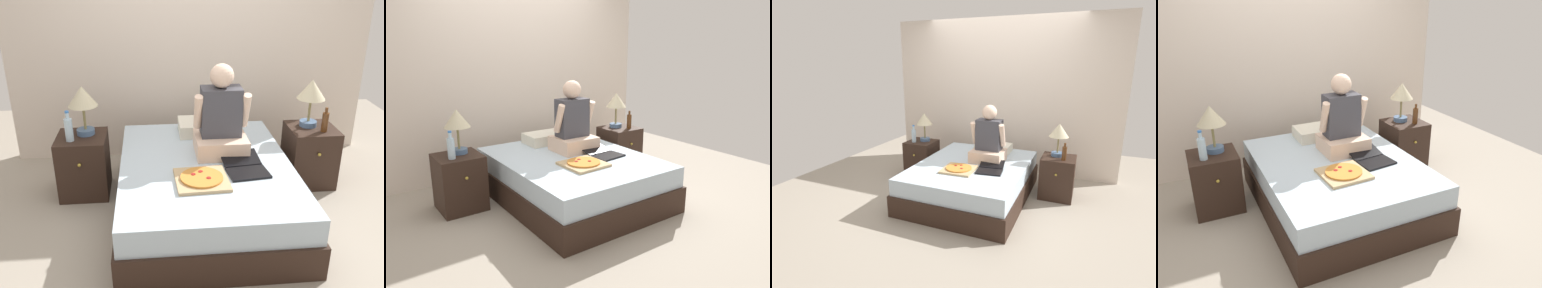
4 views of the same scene
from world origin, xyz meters
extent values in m
plane|color=#9E9384|center=(0.00, 0.00, 0.00)|extent=(5.79, 5.79, 0.00)
cube|color=beige|center=(0.00, 1.30, 1.25)|extent=(3.79, 0.12, 2.50)
cube|color=black|center=(0.00, 0.00, 0.13)|extent=(1.46, 1.89, 0.27)
cube|color=silver|center=(0.00, 0.00, 0.37)|extent=(1.41, 1.83, 0.21)
cube|color=black|center=(-1.07, 0.46, 0.29)|extent=(0.44, 0.44, 0.57)
sphere|color=gold|center=(-1.07, 0.22, 0.40)|extent=(0.03, 0.03, 0.03)
cylinder|color=#4C6B93|center=(-1.03, 0.51, 0.60)|extent=(0.16, 0.16, 0.05)
cylinder|color=olive|center=(-1.03, 0.51, 0.73)|extent=(0.02, 0.02, 0.22)
cone|color=beige|center=(-1.03, 0.51, 0.93)|extent=(0.26, 0.26, 0.18)
cylinder|color=silver|center=(-1.15, 0.37, 0.67)|extent=(0.07, 0.07, 0.20)
cylinder|color=silver|center=(-1.15, 0.37, 0.80)|extent=(0.03, 0.03, 0.06)
cylinder|color=blue|center=(-1.15, 0.37, 0.84)|extent=(0.04, 0.04, 0.02)
cube|color=black|center=(1.07, 0.46, 0.29)|extent=(0.44, 0.44, 0.57)
sphere|color=gold|center=(1.07, 0.22, 0.40)|extent=(0.03, 0.03, 0.03)
cylinder|color=#4C6B93|center=(1.04, 0.51, 0.60)|extent=(0.16, 0.16, 0.05)
cylinder|color=olive|center=(1.04, 0.51, 0.73)|extent=(0.02, 0.02, 0.22)
cone|color=beige|center=(1.04, 0.51, 0.93)|extent=(0.26, 0.26, 0.18)
cylinder|color=#512D14|center=(1.14, 0.36, 0.66)|extent=(0.06, 0.06, 0.18)
cylinder|color=#512D14|center=(1.14, 0.36, 0.78)|extent=(0.03, 0.03, 0.05)
cube|color=silver|center=(0.08, 0.66, 0.54)|extent=(0.52, 0.34, 0.12)
cube|color=beige|center=(0.15, 0.19, 0.56)|extent=(0.44, 0.40, 0.16)
cube|color=#3F3F47|center=(0.15, 0.22, 0.85)|extent=(0.34, 0.20, 0.42)
sphere|color=beige|center=(0.15, 0.22, 1.16)|extent=(0.20, 0.20, 0.20)
cylinder|color=beige|center=(-0.05, 0.17, 0.87)|extent=(0.07, 0.18, 0.32)
cylinder|color=beige|center=(0.35, 0.17, 0.87)|extent=(0.07, 0.18, 0.32)
cube|color=black|center=(0.31, -0.23, 0.49)|extent=(0.34, 0.26, 0.02)
cube|color=black|center=(0.28, -0.02, 0.52)|extent=(0.34, 0.23, 0.06)
cube|color=tan|center=(-0.07, -0.30, 0.49)|extent=(0.42, 0.42, 0.02)
cylinder|color=#CC7F33|center=(-0.07, -0.30, 0.51)|extent=(0.33, 0.33, 0.02)
cylinder|color=maroon|center=(-0.13, -0.26, 0.52)|extent=(0.04, 0.04, 0.00)
cylinder|color=maroon|center=(-0.02, -0.33, 0.52)|extent=(0.04, 0.04, 0.00)
cylinder|color=maroon|center=(-0.07, -0.22, 0.52)|extent=(0.04, 0.04, 0.00)
camera|label=1|loc=(-0.43, -3.15, 2.07)|focal=40.00mm
camera|label=2|loc=(-2.15, -3.14, 1.66)|focal=35.00mm
camera|label=3|loc=(1.39, -3.58, 1.82)|focal=28.00mm
camera|label=4|loc=(-1.31, -2.98, 1.97)|focal=35.00mm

